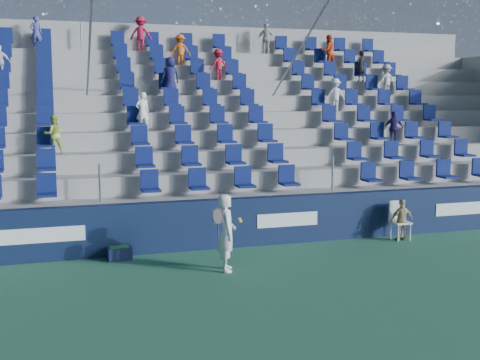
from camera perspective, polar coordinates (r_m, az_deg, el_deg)
name	(u,v)px	position (r m, az deg, el deg)	size (l,w,h in m)	color
ground	(272,285)	(11.99, 3.04, -9.89)	(70.00, 70.00, 0.00)	#2C6749
sponsor_wall	(228,223)	(14.74, -1.13, -4.09)	(24.00, 0.32, 1.20)	#101B3B
grandstand	(185,145)	(19.43, -5.26, 3.37)	(24.00, 8.17, 6.63)	#9D9C97
tennis_player	(227,233)	(12.71, -1.28, -5.00)	(0.69, 0.67, 1.64)	silver
line_judge_chair	(399,217)	(16.08, 14.82, -3.46)	(0.45, 0.46, 1.00)	white
line_judge	(402,220)	(15.96, 15.10, -3.67)	(0.63, 0.26, 1.07)	tan
ball_bin	(119,252)	(13.98, -11.38, -6.76)	(0.56, 0.39, 0.30)	black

